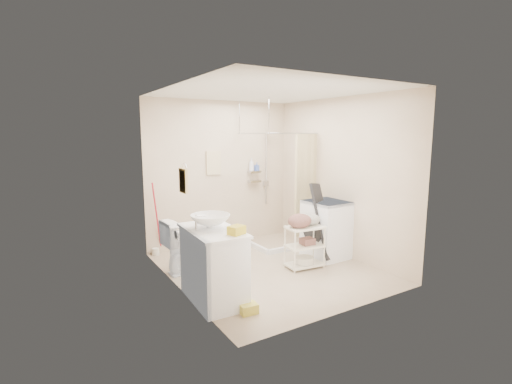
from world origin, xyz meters
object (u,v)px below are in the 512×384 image
Objects in this scene: toilet at (190,245)px; washing_machine at (327,229)px; vanity at (213,265)px; laundry_rack at (305,243)px.

toilet is 0.85× the size of washing_machine.
toilet is (0.12, 1.07, -0.05)m from vanity.
toilet is at bearing 164.18° from washing_machine.
washing_machine is at bearing -106.90° from toilet.
toilet is at bearing 86.43° from vanity.
toilet is 1.03× the size of laundry_rack.
laundry_rack is at bearing -119.05° from toilet.
washing_machine reaches higher than toilet.
vanity is 1.68m from laundry_rack.
vanity is at bearing -168.99° from washing_machine.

